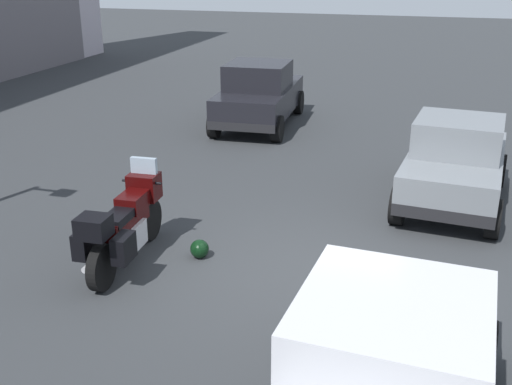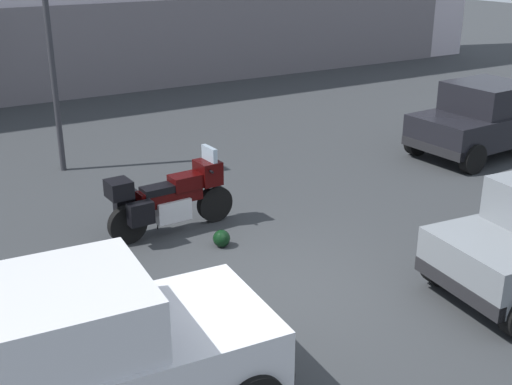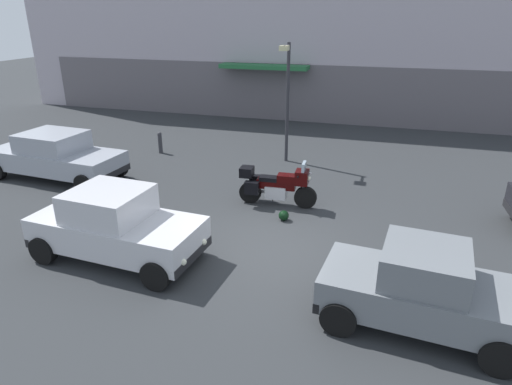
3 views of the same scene
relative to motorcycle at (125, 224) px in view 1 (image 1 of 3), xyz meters
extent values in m
plane|color=#2D3033|center=(0.49, -2.62, -0.62)|extent=(80.00, 80.00, 0.00)
cylinder|color=black|center=(0.85, 0.04, -0.30)|extent=(0.65, 0.17, 0.64)
cylinder|color=black|center=(-0.76, -0.04, -0.30)|extent=(0.65, 0.17, 0.64)
cylinder|color=#B7B7BC|center=(0.83, 0.04, 0.13)|extent=(0.33, 0.09, 0.68)
cube|color=#B7B7BC|center=(0.01, 0.00, -0.20)|extent=(0.62, 0.43, 0.36)
cube|color=black|center=(0.01, 0.00, 0.04)|extent=(1.11, 0.33, 0.28)
cube|color=black|center=(0.30, 0.01, 0.22)|extent=(0.54, 0.36, 0.24)
cube|color=black|center=(-0.19, -0.01, 0.18)|extent=(0.57, 0.33, 0.12)
cube|color=black|center=(0.73, 0.03, 0.30)|extent=(0.38, 0.46, 0.40)
cube|color=#8C9EAD|center=(0.77, 0.03, 0.60)|extent=(0.10, 0.40, 0.28)
sphere|color=#EAEACC|center=(0.91, 0.04, 0.30)|extent=(0.14, 0.14, 0.14)
cylinder|color=black|center=(0.65, 0.03, 0.40)|extent=(0.07, 0.62, 0.04)
cylinder|color=#B7B7BC|center=(-0.60, 0.17, -0.32)|extent=(0.55, 0.12, 0.09)
cube|color=black|center=(-0.66, 0.25, -0.04)|extent=(0.41, 0.22, 0.36)
cube|color=black|center=(-0.63, -0.31, -0.04)|extent=(0.41, 0.22, 0.36)
cube|color=black|center=(-0.86, -0.04, 0.33)|extent=(0.38, 0.42, 0.28)
cylinder|color=black|center=(-0.15, 0.17, -0.47)|extent=(0.03, 0.13, 0.29)
sphere|color=black|center=(0.46, -0.94, -0.48)|extent=(0.28, 0.28, 0.28)
cube|color=black|center=(8.06, 0.35, 0.04)|extent=(3.88, 1.83, 0.68)
cube|color=black|center=(7.91, 0.34, 0.70)|extent=(1.67, 1.59, 0.64)
cube|color=#8C9EAD|center=(8.65, 0.38, 0.70)|extent=(0.13, 1.40, 0.54)
cube|color=#8C9EAD|center=(7.16, 0.30, 0.70)|extent=(0.13, 1.40, 0.51)
cube|color=black|center=(9.90, 0.44, -0.20)|extent=(0.20, 1.64, 0.20)
cube|color=black|center=(6.21, 0.25, -0.20)|extent=(0.20, 1.64, 0.20)
cylinder|color=black|center=(9.46, 1.20, -0.30)|extent=(0.65, 0.25, 0.64)
cylinder|color=black|center=(9.54, -0.36, -0.30)|extent=(0.65, 0.25, 0.64)
cylinder|color=black|center=(6.57, 1.05, -0.30)|extent=(0.65, 0.25, 0.64)
cylinder|color=black|center=(6.65, -0.51, -0.30)|extent=(0.65, 0.25, 0.64)
sphere|color=silver|center=(9.93, 0.89, -0.08)|extent=(0.14, 0.14, 0.14)
sphere|color=silver|center=(9.98, -0.01, -0.08)|extent=(0.14, 0.14, 0.14)
cube|color=slate|center=(3.73, -4.49, 0.02)|extent=(3.53, 1.88, 0.64)
cube|color=slate|center=(3.73, -4.49, 0.64)|extent=(1.53, 1.56, 0.60)
cube|color=#8C9EAD|center=(4.38, -4.55, 0.64)|extent=(0.19, 1.33, 0.51)
cube|color=#8C9EAD|center=(3.09, -4.42, 0.64)|extent=(0.19, 1.33, 0.48)
cube|color=black|center=(5.38, -4.64, -0.20)|extent=(0.27, 1.56, 0.20)
cube|color=black|center=(2.09, -4.33, -0.20)|extent=(0.27, 1.56, 0.20)
cylinder|color=black|center=(5.05, -3.87, -0.30)|extent=(0.66, 0.28, 0.64)
cylinder|color=black|center=(4.91, -5.34, -0.30)|extent=(0.66, 0.28, 0.64)
cylinder|color=black|center=(2.56, -3.63, -0.30)|extent=(0.66, 0.28, 0.64)
cylinder|color=black|center=(2.42, -5.10, -0.30)|extent=(0.66, 0.28, 0.64)
sphere|color=silver|center=(5.47, -4.22, -0.08)|extent=(0.14, 0.14, 0.14)
sphere|color=silver|center=(5.38, -5.08, -0.08)|extent=(0.14, 0.14, 0.14)
cube|color=silver|center=(-2.79, -3.91, 0.70)|extent=(1.70, 1.62, 0.64)
cube|color=#8C9EAD|center=(-2.05, -3.96, 0.70)|extent=(0.16, 1.39, 0.54)
cube|color=black|center=(-0.80, -4.05, -0.20)|extent=(0.24, 1.64, 0.20)
cylinder|color=black|center=(-1.14, -3.25, -0.30)|extent=(0.65, 0.26, 0.64)
cylinder|color=black|center=(-1.25, -4.80, -0.30)|extent=(0.65, 0.26, 0.64)
sphere|color=silver|center=(-0.72, -3.61, -0.08)|extent=(0.14, 0.14, 0.14)
sphere|color=silver|center=(-0.78, -4.51, -0.08)|extent=(0.14, 0.14, 0.14)
camera|label=1|loc=(-7.19, -4.07, 3.57)|focal=43.63mm
camera|label=2|loc=(-3.99, -9.42, 3.97)|focal=46.32mm
camera|label=3|loc=(2.86, -11.56, 4.61)|focal=31.36mm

